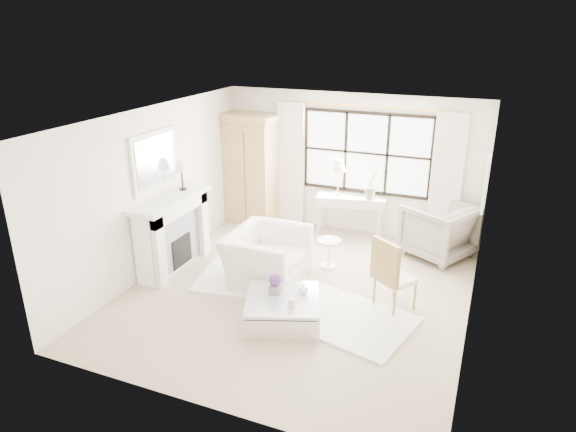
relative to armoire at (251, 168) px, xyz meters
name	(u,v)px	position (x,y,z in m)	size (l,w,h in m)	color
floor	(298,291)	(1.96, -2.42, -1.14)	(5.50, 5.50, 0.00)	tan
ceiling	(300,117)	(1.96, -2.42, 1.56)	(5.50, 5.50, 0.00)	white
wall_back	(351,164)	(1.96, 0.33, 0.21)	(5.00, 5.00, 0.00)	white
wall_front	(199,298)	(1.96, -5.17, 0.21)	(5.00, 5.00, 0.00)	beige
wall_left	(156,190)	(-0.54, -2.42, 0.21)	(5.50, 5.50, 0.00)	white
wall_right	(480,235)	(4.46, -2.42, 0.21)	(5.50, 5.50, 0.00)	beige
window_pane	(366,153)	(2.26, 0.31, 0.46)	(2.40, 0.02, 1.50)	silver
window_frame	(366,153)	(2.26, 0.30, 0.46)	(2.50, 0.04, 1.50)	black
curtain_rod	(368,107)	(2.26, 0.25, 1.33)	(0.04, 0.04, 3.30)	#C09242
curtain_left	(291,165)	(0.76, 0.23, 0.10)	(0.55, 0.10, 2.47)	silver
curtain_right	(446,182)	(3.76, 0.23, 0.10)	(0.55, 0.10, 2.47)	beige
fireplace	(171,231)	(-0.31, -2.42, -0.49)	(0.58, 1.66, 1.26)	white
mirror_frame	(155,161)	(-0.51, -2.42, 0.70)	(0.05, 1.15, 0.95)	silver
mirror_glass	(156,161)	(-0.48, -2.42, 0.70)	(0.02, 1.00, 0.80)	silver
art_frame	(486,184)	(4.43, -0.72, 0.41)	(0.04, 0.62, 0.82)	silver
art_canvas	(484,184)	(4.41, -0.72, 0.41)	(0.01, 0.52, 0.72)	beige
mantel_lamp	(181,167)	(-0.29, -2.02, 0.51)	(0.22, 0.22, 0.51)	black
armoire	(251,168)	(0.00, 0.00, 0.00)	(1.19, 0.82, 2.24)	tan
console_table	(350,215)	(2.08, 0.07, -0.74)	(1.37, 0.71, 0.80)	silver
console_lamp	(339,166)	(1.81, 0.06, 0.22)	(0.28, 0.28, 0.69)	#BC8E41
orchid_plant	(372,185)	(2.46, 0.07, -0.08)	(0.29, 0.23, 0.52)	#647D53
side_table	(329,249)	(2.13, -1.44, -0.81)	(0.40, 0.40, 0.51)	white
rug_left	(252,279)	(1.13, -2.36, -1.12)	(1.70, 1.20, 0.03)	white
rug_right	(347,319)	(2.90, -2.91, -1.12)	(1.74, 1.30, 0.03)	white
club_armchair	(266,257)	(1.36, -2.27, -0.72)	(1.28, 1.12, 0.83)	white
wingback_chair	(438,230)	(3.77, -0.27, -0.66)	(1.03, 1.06, 0.97)	gray
french_chair	(394,288)	(3.41, -2.33, -0.83)	(0.67, 0.67, 1.08)	#A68145
coffee_table	(283,310)	(2.08, -3.30, -0.96)	(1.29, 1.29, 0.38)	silver
planter_box	(275,289)	(1.93, -3.21, -0.70)	(0.16, 0.16, 0.12)	slate
planter_flowers	(275,279)	(1.93, -3.21, -0.55)	(0.18, 0.18, 0.18)	#5A3078
pillar_candle	(292,303)	(2.28, -3.46, -0.70)	(0.09, 0.09, 0.12)	beige
coffee_vase	(303,289)	(2.29, -3.07, -0.69)	(0.14, 0.14, 0.14)	white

